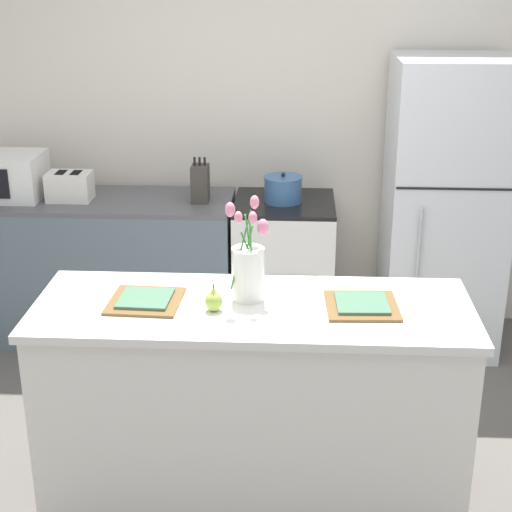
# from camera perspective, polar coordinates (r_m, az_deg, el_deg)

# --- Properties ---
(ground_plane) EXTENTS (10.00, 10.00, 0.00)m
(ground_plane) POSITION_cam_1_polar(r_m,az_deg,el_deg) (3.70, -0.22, -17.13)
(ground_plane) COLOR #59544F
(back_wall) EXTENTS (5.20, 0.08, 2.70)m
(back_wall) POSITION_cam_1_polar(r_m,az_deg,el_deg) (5.00, 1.09, 10.21)
(back_wall) COLOR silver
(back_wall) RESTS_ON ground_plane
(kitchen_island) EXTENTS (1.80, 0.66, 0.95)m
(kitchen_island) POSITION_cam_1_polar(r_m,az_deg,el_deg) (3.43, -0.23, -10.84)
(kitchen_island) COLOR silver
(kitchen_island) RESTS_ON ground_plane
(back_counter) EXTENTS (1.68, 0.60, 0.91)m
(back_counter) POSITION_cam_1_polar(r_m,az_deg,el_deg) (5.02, -11.34, -0.85)
(back_counter) COLOR slate
(back_counter) RESTS_ON ground_plane
(stove_range) EXTENTS (0.60, 0.61, 0.91)m
(stove_range) POSITION_cam_1_polar(r_m,az_deg,el_deg) (4.86, 2.02, -1.14)
(stove_range) COLOR silver
(stove_range) RESTS_ON ground_plane
(refrigerator) EXTENTS (0.68, 0.67, 1.76)m
(refrigerator) POSITION_cam_1_polar(r_m,az_deg,el_deg) (4.80, 13.52, 3.40)
(refrigerator) COLOR silver
(refrigerator) RESTS_ON ground_plane
(flower_vase) EXTENTS (0.17, 0.16, 0.43)m
(flower_vase) POSITION_cam_1_polar(r_m,az_deg,el_deg) (3.21, -0.56, -0.89)
(flower_vase) COLOR silver
(flower_vase) RESTS_ON kitchen_island
(pear_figurine) EXTENTS (0.07, 0.07, 0.12)m
(pear_figurine) POSITION_cam_1_polar(r_m,az_deg,el_deg) (3.14, -3.10, -3.24)
(pear_figurine) COLOR #9EBC47
(pear_figurine) RESTS_ON kitchen_island
(plate_setting_left) EXTENTS (0.30, 0.30, 0.02)m
(plate_setting_left) POSITION_cam_1_polar(r_m,az_deg,el_deg) (3.26, -8.05, -3.20)
(plate_setting_left) COLOR brown
(plate_setting_left) RESTS_ON kitchen_island
(plate_setting_right) EXTENTS (0.30, 0.30, 0.02)m
(plate_setting_right) POSITION_cam_1_polar(r_m,az_deg,el_deg) (3.21, 7.70, -3.54)
(plate_setting_right) COLOR brown
(plate_setting_right) RESTS_ON kitchen_island
(toaster) EXTENTS (0.28, 0.18, 0.17)m
(toaster) POSITION_cam_1_polar(r_m,az_deg,el_deg) (4.84, -13.40, 4.96)
(toaster) COLOR silver
(toaster) RESTS_ON back_counter
(cooking_pot) EXTENTS (0.23, 0.23, 0.18)m
(cooking_pot) POSITION_cam_1_polar(r_m,az_deg,el_deg) (4.69, 1.98, 4.89)
(cooking_pot) COLOR #386093
(cooking_pot) RESTS_ON stove_range
(microwave) EXTENTS (0.48, 0.37, 0.27)m
(microwave) POSITION_cam_1_polar(r_m,az_deg,el_deg) (5.00, -17.94, 5.58)
(microwave) COLOR white
(microwave) RESTS_ON back_counter
(knife_block) EXTENTS (0.10, 0.14, 0.27)m
(knife_block) POSITION_cam_1_polar(r_m,az_deg,el_deg) (4.70, -4.08, 5.30)
(knife_block) COLOR #3D3833
(knife_block) RESTS_ON back_counter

